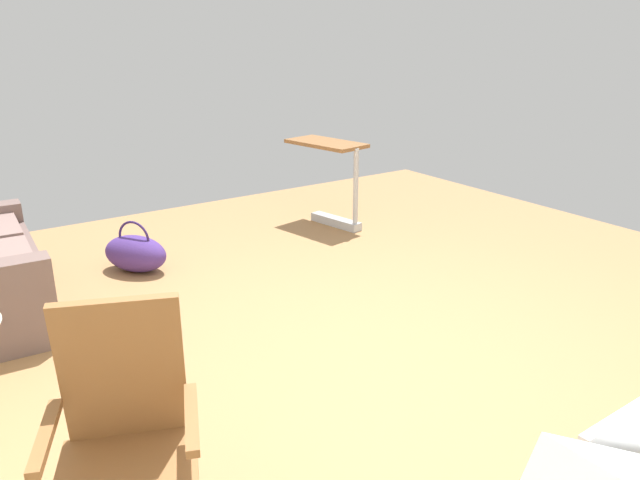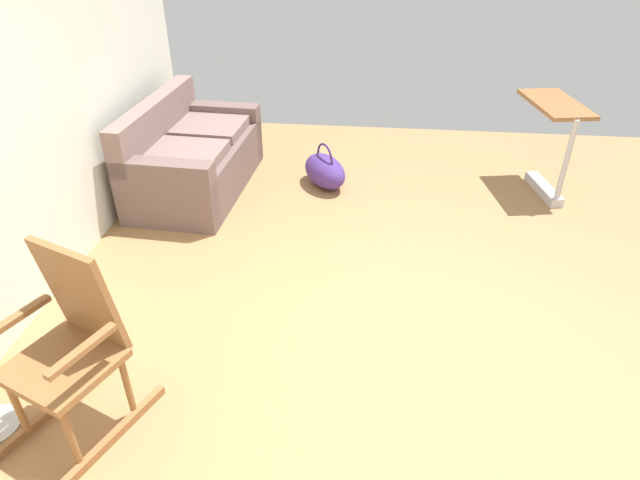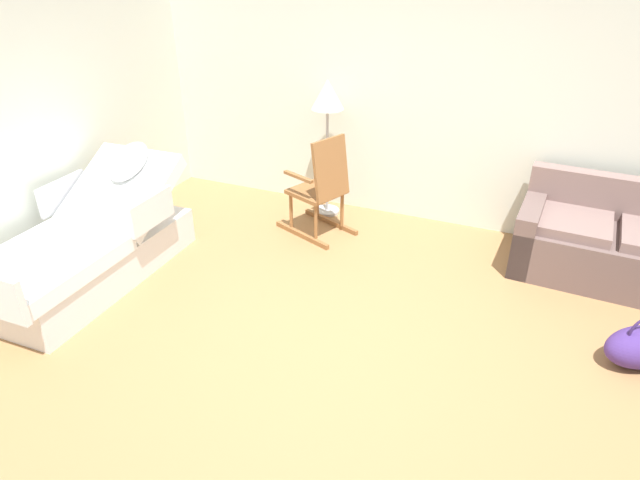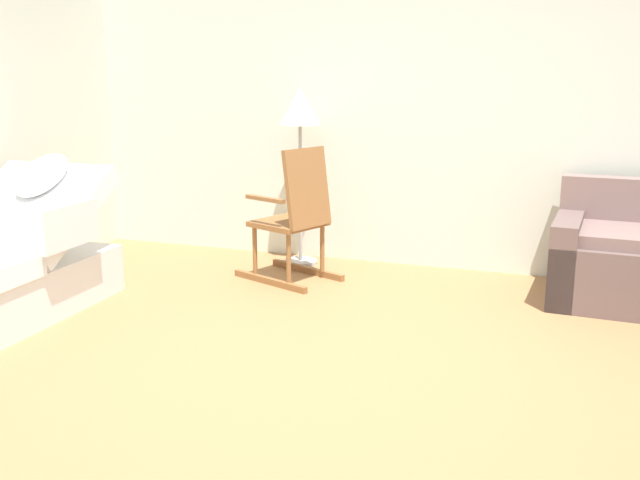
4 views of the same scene
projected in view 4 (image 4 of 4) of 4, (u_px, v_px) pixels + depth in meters
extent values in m
plane|color=#9E7247|center=(320.00, 378.00, 3.90)|extent=(7.43, 7.43, 0.00)
cube|color=silver|center=(422.00, 104.00, 5.89)|extent=(6.14, 0.10, 2.70)
cube|color=white|center=(28.00, 212.00, 5.04)|extent=(0.93, 0.91, 0.59)
ellipsoid|color=white|center=(41.00, 175.00, 5.14)|extent=(0.35, 0.49, 0.36)
cube|color=silver|center=(71.00, 226.00, 4.70)|extent=(0.05, 0.56, 0.28)
cylinder|color=black|center=(22.00, 280.00, 5.55)|extent=(0.10, 0.10, 0.10)
cylinder|color=black|center=(103.00, 288.00, 5.33)|extent=(0.10, 0.10, 0.10)
cube|color=#7F6660|center=(619.00, 237.00, 5.02)|extent=(0.71, 0.68, 0.10)
cube|color=#68534F|center=(566.00, 257.00, 5.23)|extent=(0.23, 0.86, 0.60)
cube|color=brown|center=(307.00, 270.00, 5.91)|extent=(0.72, 0.32, 0.05)
cube|color=brown|center=(270.00, 281.00, 5.60)|extent=(0.72, 0.32, 0.05)
cylinder|color=brown|center=(255.00, 249.00, 5.68)|extent=(0.04, 0.04, 0.40)
cylinder|color=brown|center=(289.00, 240.00, 5.96)|extent=(0.04, 0.04, 0.40)
cylinder|color=brown|center=(289.00, 256.00, 5.44)|extent=(0.04, 0.04, 0.40)
cylinder|color=brown|center=(322.00, 247.00, 5.72)|extent=(0.04, 0.04, 0.40)
cube|color=brown|center=(288.00, 223.00, 5.66)|extent=(0.61, 0.62, 0.04)
cube|color=brown|center=(307.00, 188.00, 5.46)|extent=(0.27, 0.45, 0.60)
cube|color=brown|center=(265.00, 199.00, 5.45)|extent=(0.37, 0.19, 0.03)
cube|color=brown|center=(306.00, 192.00, 5.79)|extent=(0.37, 0.19, 0.03)
cylinder|color=#B2B5BA|center=(301.00, 262.00, 6.20)|extent=(0.28, 0.28, 0.03)
cylinder|color=#B2B5BA|center=(300.00, 194.00, 6.07)|extent=(0.03, 0.03, 1.15)
cone|color=silver|center=(300.00, 106.00, 5.90)|extent=(0.34, 0.34, 0.30)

